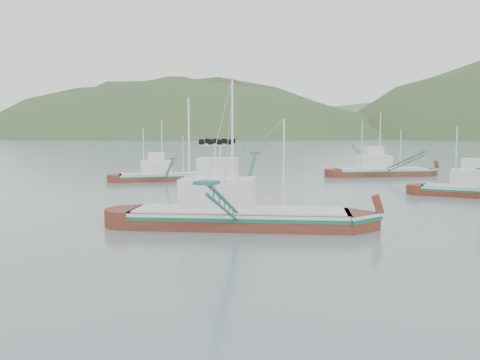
% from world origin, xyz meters
% --- Properties ---
extents(ground, '(1200.00, 1200.00, 0.00)m').
position_xyz_m(ground, '(0.00, 0.00, 0.00)').
color(ground, slate).
rests_on(ground, ground).
extents(main_boat, '(17.10, 29.51, 12.12)m').
position_xyz_m(main_boat, '(1.20, 1.83, 2.22)').
color(main_boat, '#5F2114').
rests_on(main_boat, ground).
extents(bg_boat_far, '(16.23, 24.78, 10.72)m').
position_xyz_m(bg_boat_far, '(8.29, 49.81, 2.22)').
color(bg_boat_far, '#5F2114').
rests_on(bg_boat_far, ground).
extents(bg_boat_left, '(15.84, 21.15, 9.36)m').
position_xyz_m(bg_boat_left, '(-20.30, 32.00, 1.97)').
color(bg_boat_left, '#5F2114').
rests_on(bg_boat_left, ground).
extents(headland_left, '(448.00, 308.00, 210.00)m').
position_xyz_m(headland_left, '(-180.00, 360.00, 0.00)').
color(headland_left, '#384F29').
rests_on(headland_left, ground).
extents(ridge_distant, '(960.00, 400.00, 240.00)m').
position_xyz_m(ridge_distant, '(30.00, 560.00, 0.00)').
color(ridge_distant, slate).
rests_on(ridge_distant, ground).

